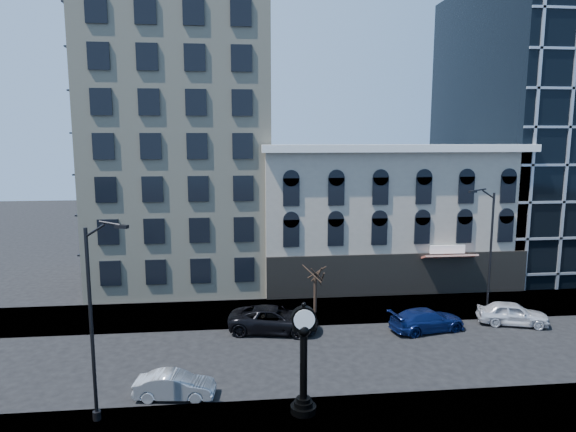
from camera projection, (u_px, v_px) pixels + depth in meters
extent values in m
plane|color=black|center=(262.00, 359.00, 30.64)|extent=(160.00, 160.00, 0.00)
cube|color=gray|center=(256.00, 313.00, 38.48)|extent=(160.00, 6.00, 0.12)
cube|color=#BFB79A|center=(181.00, 70.00, 45.71)|extent=(15.00, 15.00, 38.00)
cube|color=#AB9F8D|center=(383.00, 215.00, 46.68)|extent=(22.00, 10.00, 12.00)
cube|color=white|center=(404.00, 148.00, 40.61)|extent=(22.60, 0.80, 0.60)
cube|color=black|center=(399.00, 275.00, 42.38)|extent=(22.00, 0.30, 3.60)
cube|color=maroon|center=(449.00, 256.00, 42.01)|extent=(4.50, 1.18, 0.55)
cube|color=black|center=(561.00, 128.00, 52.46)|extent=(20.00, 20.00, 28.00)
cylinder|color=black|center=(303.00, 409.00, 24.50)|extent=(1.24, 1.24, 0.34)
cylinder|color=black|center=(303.00, 403.00, 24.46)|extent=(0.90, 0.90, 0.23)
cylinder|color=black|center=(303.00, 399.00, 24.43)|extent=(0.68, 0.68, 0.18)
cylinder|color=black|center=(304.00, 365.00, 24.16)|extent=(0.36, 0.36, 3.28)
sphere|color=black|center=(304.00, 330.00, 23.89)|extent=(0.63, 0.63, 0.63)
cube|color=black|center=(304.00, 328.00, 23.87)|extent=(1.02, 0.26, 0.28)
cylinder|color=black|center=(304.00, 319.00, 23.80)|extent=(1.18, 0.37, 1.17)
cylinder|color=white|center=(304.00, 320.00, 23.61)|extent=(0.99, 0.03, 0.99)
cylinder|color=white|center=(303.00, 317.00, 23.99)|extent=(0.99, 0.03, 0.99)
sphere|color=black|center=(304.00, 305.00, 23.69)|extent=(0.23, 0.23, 0.23)
cylinder|color=black|center=(91.00, 327.00, 23.17)|extent=(0.17, 0.17, 9.10)
cylinder|color=black|center=(97.00, 415.00, 23.85)|extent=(0.38, 0.38, 0.42)
cube|color=black|center=(124.00, 227.00, 21.80)|extent=(0.63, 0.46, 0.15)
cylinder|color=black|center=(490.00, 254.00, 37.62)|extent=(0.17, 0.17, 9.00)
cylinder|color=black|center=(487.00, 310.00, 38.29)|extent=(0.38, 0.38, 0.42)
cube|color=black|center=(472.00, 192.00, 36.23)|extent=(0.61, 0.36, 0.15)
cylinder|color=#302218|center=(315.00, 294.00, 38.22)|extent=(0.24, 0.24, 2.76)
imported|color=#A5A8AD|center=(175.00, 385.00, 26.02)|extent=(4.18, 1.86, 1.33)
imported|color=black|center=(274.00, 319.00, 34.81)|extent=(6.54, 3.93, 1.70)
imported|color=#0C194C|center=(427.00, 320.00, 34.98)|extent=(5.57, 3.14, 1.52)
imported|color=silver|center=(512.00, 313.00, 36.12)|extent=(5.10, 3.21, 1.62)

